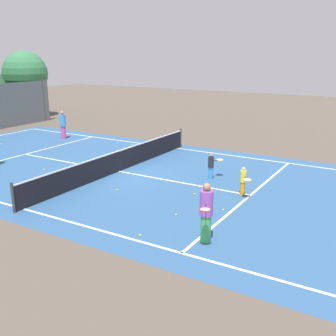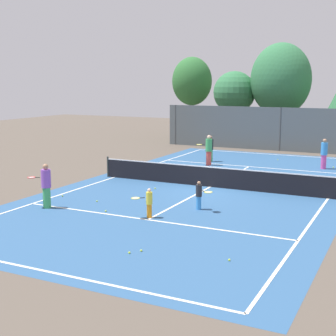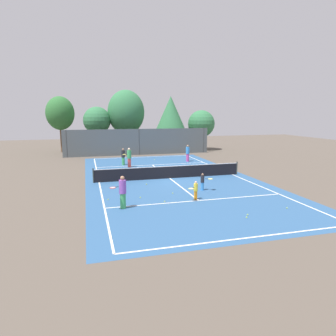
% 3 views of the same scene
% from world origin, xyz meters
% --- Properties ---
extents(ground_plane, '(80.00, 80.00, 0.00)m').
position_xyz_m(ground_plane, '(0.00, 0.00, 0.00)').
color(ground_plane, brown).
extents(court_surface, '(13.00, 25.00, 0.01)m').
position_xyz_m(court_surface, '(0.00, 0.00, 0.00)').
color(court_surface, '#2D5684').
rests_on(court_surface, ground_plane).
extents(tennis_net, '(11.90, 0.10, 1.10)m').
position_xyz_m(tennis_net, '(0.00, 0.00, 0.51)').
color(tennis_net, '#333833').
rests_on(tennis_net, ground_plane).
extents(tree_0, '(3.71, 3.71, 5.50)m').
position_xyz_m(tree_0, '(9.26, 16.79, 3.63)').
color(tree_0, brown).
rests_on(tree_0, ground_plane).
extents(player_0, '(0.38, 0.38, 1.77)m').
position_xyz_m(player_0, '(4.13, 7.60, 0.91)').
color(player_0, '#D14799').
rests_on(player_0, ground_plane).
extents(player_1, '(0.96, 0.63, 1.81)m').
position_xyz_m(player_1, '(-4.52, -6.65, 0.93)').
color(player_1, '#3FA559').
rests_on(player_1, ground_plane).
extents(player_2, '(0.82, 0.55, 1.16)m').
position_xyz_m(player_2, '(1.15, -4.18, 0.61)').
color(player_2, '#388CD8').
rests_on(player_2, ground_plane).
extents(player_3, '(0.76, 0.67, 1.13)m').
position_xyz_m(player_3, '(-0.12, -6.12, 0.59)').
color(player_3, orange).
rests_on(player_3, ground_plane).
extents(tennis_ball_0, '(0.07, 0.07, 0.07)m').
position_xyz_m(tennis_ball_0, '(4.61, 8.23, 0.03)').
color(tennis_ball_0, '#CCE533').
rests_on(tennis_ball_0, ground_plane).
extents(tennis_ball_2, '(0.07, 0.07, 0.07)m').
position_xyz_m(tennis_ball_2, '(-3.25, -4.93, 0.03)').
color(tennis_ball_2, '#CCE533').
rests_on(tennis_ball_2, ground_plane).
extents(tennis_ball_3, '(0.07, 0.07, 0.07)m').
position_xyz_m(tennis_ball_3, '(4.71, 2.66, 0.03)').
color(tennis_ball_3, '#CCE533').
rests_on(tennis_ball_3, ground_plane).
extents(tennis_ball_4, '(0.07, 0.07, 0.07)m').
position_xyz_m(tennis_ball_4, '(1.07, 2.23, 0.03)').
color(tennis_ball_4, '#CCE533').
rests_on(tennis_ball_4, ground_plane).
extents(tennis_ball_5, '(0.07, 0.07, 0.07)m').
position_xyz_m(tennis_ball_5, '(-5.19, -4.79, 0.03)').
color(tennis_ball_5, '#CCE533').
rests_on(tennis_ball_5, ground_plane).
extents(tennis_ball_6, '(0.07, 0.07, 0.07)m').
position_xyz_m(tennis_ball_6, '(-2.02, -6.13, 0.03)').
color(tennis_ball_6, '#CCE533').
rests_on(tennis_ball_6, ground_plane).
extents(tennis_ball_7, '(0.07, 0.07, 0.07)m').
position_xyz_m(tennis_ball_7, '(0.95, 9.64, 0.03)').
color(tennis_ball_7, '#CCE533').
rests_on(tennis_ball_7, ground_plane).
extents(tennis_ball_8, '(0.07, 0.07, 0.07)m').
position_xyz_m(tennis_ball_8, '(-1.06, -4.49, 0.03)').
color(tennis_ball_8, '#CCE533').
rests_on(tennis_ball_8, ground_plane).
extents(tennis_ball_11, '(0.07, 0.07, 0.07)m').
position_xyz_m(tennis_ball_11, '(4.76, 3.75, 0.03)').
color(tennis_ball_11, '#CCE533').
rests_on(tennis_ball_11, ground_plane).
extents(tennis_ball_12, '(0.07, 0.07, 0.07)m').
position_xyz_m(tennis_ball_12, '(-1.64, 3.14, 0.03)').
color(tennis_ball_12, '#CCE533').
rests_on(tennis_ball_12, ground_plane).
extents(tennis_ball_13, '(0.07, 0.07, 0.07)m').
position_xyz_m(tennis_ball_13, '(-2.21, -1.60, 0.03)').
color(tennis_ball_13, '#CCE533').
rests_on(tennis_ball_13, ground_plane).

